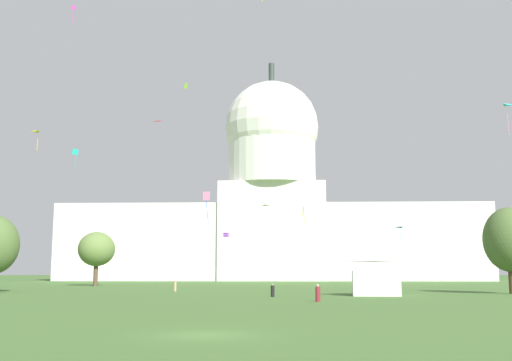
# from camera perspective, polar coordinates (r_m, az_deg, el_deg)

# --- Properties ---
(ground_plane) EXTENTS (800.00, 800.00, 0.00)m
(ground_plane) POSITION_cam_1_polar(r_m,az_deg,el_deg) (28.80, -4.77, -14.22)
(ground_plane) COLOR #42662D
(capitol_building) EXTENTS (126.98, 28.84, 67.49)m
(capitol_building) POSITION_cam_1_polar(r_m,az_deg,el_deg) (185.33, 1.51, -2.39)
(capitol_building) COLOR silver
(capitol_building) RESTS_ON ground_plane
(event_tent) EXTENTS (6.12, 5.70, 6.07)m
(event_tent) POSITION_cam_1_polar(r_m,az_deg,el_deg) (74.48, 11.09, -8.20)
(event_tent) COLOR white
(event_tent) RESTS_ON ground_plane
(tree_west_far) EXTENTS (9.71, 9.87, 10.49)m
(tree_west_far) POSITION_cam_1_polar(r_m,az_deg,el_deg) (124.24, -14.69, -6.24)
(tree_west_far) COLOR brown
(tree_west_far) RESTS_ON ground_plane
(tree_east_near) EXTENTS (8.10, 8.41, 11.12)m
(tree_east_near) POSITION_cam_1_polar(r_m,az_deg,el_deg) (85.65, 22.65, -5.13)
(tree_east_near) COLOR #4C3823
(tree_east_near) RESTS_ON ground_plane
(person_black_lawn_far_left) EXTENTS (0.53, 0.53, 1.48)m
(person_black_lawn_far_left) POSITION_cam_1_polar(r_m,az_deg,el_deg) (69.78, 1.57, -10.29)
(person_black_lawn_far_left) COLOR black
(person_black_lawn_far_left) RESTS_ON ground_plane
(person_maroon_back_right) EXTENTS (0.61, 0.61, 1.65)m
(person_maroon_back_right) POSITION_cam_1_polar(r_m,az_deg,el_deg) (59.13, 5.81, -10.51)
(person_maroon_back_right) COLOR maroon
(person_maroon_back_right) RESTS_ON ground_plane
(person_tan_front_left) EXTENTS (0.40, 0.40, 1.72)m
(person_tan_front_left) POSITION_cam_1_polar(r_m,az_deg,el_deg) (88.75, -7.57, -9.74)
(person_tan_front_left) COLOR tan
(person_tan_front_left) RESTS_ON ground_plane
(person_olive_front_right) EXTENTS (0.51, 0.51, 1.74)m
(person_olive_front_right) POSITION_cam_1_polar(r_m,az_deg,el_deg) (81.23, 13.13, -9.71)
(person_olive_front_right) COLOR olive
(person_olive_front_right) RESTS_ON ground_plane
(kite_lime_low) EXTENTS (0.41, 0.80, 3.70)m
(kite_lime_low) POSITION_cam_1_polar(r_m,az_deg,el_deg) (97.28, 4.46, -3.05)
(kite_lime_low) COLOR #8CD133
(kite_violet_low) EXTENTS (1.20, 1.19, 0.92)m
(kite_violet_low) POSITION_cam_1_polar(r_m,az_deg,el_deg) (127.25, -2.82, -5.09)
(kite_violet_low) COLOR purple
(kite_magenta_high) EXTENTS (0.81, 0.32, 4.29)m
(kite_magenta_high) POSITION_cam_1_polar(r_m,az_deg,el_deg) (136.51, -16.71, 14.97)
(kite_magenta_high) COLOR #D1339E
(kite_green_low) EXTENTS (1.41, 1.26, 0.23)m
(kite_green_low) POSITION_cam_1_polar(r_m,az_deg,el_deg) (124.31, -4.47, -1.72)
(kite_green_low) COLOR green
(kite_pink_low) EXTENTS (0.85, 0.34, 3.73)m
(kite_pink_low) POSITION_cam_1_polar(r_m,az_deg,el_deg) (72.05, -4.64, -1.75)
(kite_pink_low) COLOR pink
(kite_white_low) EXTENTS (1.68, 1.35, 2.97)m
(kite_white_low) POSITION_cam_1_polar(r_m,az_deg,el_deg) (110.52, 0.79, -2.51)
(kite_white_low) COLOR white
(kite_red_mid) EXTENTS (1.56, 1.14, 0.28)m
(kite_red_mid) POSITION_cam_1_polar(r_m,az_deg,el_deg) (90.63, -8.95, 5.28)
(kite_red_mid) COLOR red
(kite_cyan_mid) EXTENTS (1.85, 1.51, 4.20)m
(kite_cyan_mid) POSITION_cam_1_polar(r_m,az_deg,el_deg) (97.69, 22.23, 6.12)
(kite_cyan_mid) COLOR #33BCDB
(kite_yellow_mid) EXTENTS (1.56, 1.41, 2.40)m
(kite_yellow_mid) POSITION_cam_1_polar(r_m,az_deg,el_deg) (96.29, -19.64, 3.92)
(kite_yellow_mid) COLOR yellow
(kite_turquoise_mid) EXTENTS (0.93, 0.70, 2.90)m
(kite_turquoise_mid) POSITION_cam_1_polar(r_m,az_deg,el_deg) (100.19, -16.55, 2.46)
(kite_turquoise_mid) COLOR teal
(kite_blue_low) EXTENTS (1.70, 1.68, 2.45)m
(kite_blue_low) POSITION_cam_1_polar(r_m,az_deg,el_deg) (117.96, 13.42, -4.61)
(kite_blue_low) COLOR blue
(kite_lime_mid) EXTENTS (0.60, 0.71, 0.81)m
(kite_lime_mid) POSITION_cam_1_polar(r_m,az_deg,el_deg) (89.47, -6.57, 8.78)
(kite_lime_mid) COLOR #8CD133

